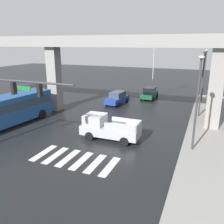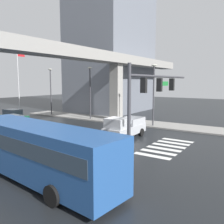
{
  "view_description": "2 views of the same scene",
  "coord_description": "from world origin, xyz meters",
  "px_view_note": "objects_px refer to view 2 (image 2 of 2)",
  "views": [
    {
      "loc": [
        8.27,
        -19.19,
        8.06
      ],
      "look_at": [
        -0.22,
        1.51,
        1.47
      ],
      "focal_mm": 37.62,
      "sensor_mm": 36.0,
      "label": 1
    },
    {
      "loc": [
        -18.29,
        -13.02,
        5.29
      ],
      "look_at": [
        1.31,
        0.05,
        2.31
      ],
      "focal_mm": 38.83,
      "sensor_mm": 36.0,
      "label": 2
    }
  ],
  "objects_px": {
    "sedan_blue": "(13,123)",
    "traffic_signal_mast": "(152,94)",
    "sedan_dark_green": "(13,116)",
    "street_lamp_mid_block": "(90,87)",
    "pickup_truck": "(123,128)",
    "street_lamp_near_corner": "(154,88)",
    "street_lamp_far_north": "(51,86)",
    "city_bus": "(37,149)",
    "flagpole": "(19,80)"
  },
  "relations": [
    {
      "from": "pickup_truck",
      "to": "city_bus",
      "type": "bearing_deg",
      "value": -174.61
    },
    {
      "from": "street_lamp_far_north",
      "to": "city_bus",
      "type": "bearing_deg",
      "value": -133.95
    },
    {
      "from": "sedan_blue",
      "to": "street_lamp_near_corner",
      "type": "bearing_deg",
      "value": -47.11
    },
    {
      "from": "sedan_blue",
      "to": "traffic_signal_mast",
      "type": "relative_size",
      "value": 0.51
    },
    {
      "from": "pickup_truck",
      "to": "sedan_dark_green",
      "type": "relative_size",
      "value": 1.19
    },
    {
      "from": "sedan_dark_green",
      "to": "street_lamp_mid_block",
      "type": "distance_m",
      "value": 10.73
    },
    {
      "from": "street_lamp_near_corner",
      "to": "flagpole",
      "type": "distance_m",
      "value": 17.0
    },
    {
      "from": "street_lamp_far_north",
      "to": "pickup_truck",
      "type": "bearing_deg",
      "value": -112.15
    },
    {
      "from": "flagpole",
      "to": "sedan_dark_green",
      "type": "bearing_deg",
      "value": 130.69
    },
    {
      "from": "pickup_truck",
      "to": "street_lamp_near_corner",
      "type": "xyz_separation_m",
      "value": [
        7.08,
        0.21,
        3.57
      ]
    },
    {
      "from": "traffic_signal_mast",
      "to": "sedan_blue",
      "type": "bearing_deg",
      "value": 82.6
    },
    {
      "from": "sedan_dark_green",
      "to": "street_lamp_far_north",
      "type": "distance_m",
      "value": 8.24
    },
    {
      "from": "sedan_blue",
      "to": "traffic_signal_mast",
      "type": "bearing_deg",
      "value": -97.4
    },
    {
      "from": "street_lamp_mid_block",
      "to": "sedan_blue",
      "type": "bearing_deg",
      "value": 169.09
    },
    {
      "from": "street_lamp_near_corner",
      "to": "street_lamp_far_north",
      "type": "height_order",
      "value": "same"
    },
    {
      "from": "city_bus",
      "to": "traffic_signal_mast",
      "type": "height_order",
      "value": "traffic_signal_mast"
    },
    {
      "from": "city_bus",
      "to": "traffic_signal_mast",
      "type": "xyz_separation_m",
      "value": [
        4.9,
        -4.38,
        2.83
      ]
    },
    {
      "from": "flagpole",
      "to": "street_lamp_mid_block",
      "type": "bearing_deg",
      "value": -42.85
    },
    {
      "from": "pickup_truck",
      "to": "street_lamp_near_corner",
      "type": "height_order",
      "value": "street_lamp_near_corner"
    },
    {
      "from": "sedan_dark_green",
      "to": "street_lamp_mid_block",
      "type": "bearing_deg",
      "value": -43.46
    },
    {
      "from": "pickup_truck",
      "to": "street_lamp_mid_block",
      "type": "bearing_deg",
      "value": 53.62
    },
    {
      "from": "sedan_dark_green",
      "to": "pickup_truck",
      "type": "bearing_deg",
      "value": -89.19
    },
    {
      "from": "sedan_blue",
      "to": "pickup_truck",
      "type": "bearing_deg",
      "value": -73.04
    },
    {
      "from": "street_lamp_mid_block",
      "to": "flagpole",
      "type": "xyz_separation_m",
      "value": [
        -6.69,
        6.2,
        0.86
      ]
    },
    {
      "from": "traffic_signal_mast",
      "to": "street_lamp_near_corner",
      "type": "height_order",
      "value": "street_lamp_near_corner"
    },
    {
      "from": "sedan_dark_green",
      "to": "sedan_blue",
      "type": "relative_size",
      "value": 0.96
    },
    {
      "from": "sedan_dark_green",
      "to": "city_bus",
      "type": "bearing_deg",
      "value": -120.73
    },
    {
      "from": "sedan_dark_green",
      "to": "traffic_signal_mast",
      "type": "height_order",
      "value": "traffic_signal_mast"
    },
    {
      "from": "city_bus",
      "to": "street_lamp_far_north",
      "type": "height_order",
      "value": "street_lamp_far_north"
    },
    {
      "from": "sedan_blue",
      "to": "street_lamp_far_north",
      "type": "relative_size",
      "value": 0.62
    },
    {
      "from": "sedan_blue",
      "to": "traffic_signal_mast",
      "type": "height_order",
      "value": "traffic_signal_mast"
    },
    {
      "from": "pickup_truck",
      "to": "sedan_blue",
      "type": "bearing_deg",
      "value": 106.96
    },
    {
      "from": "pickup_truck",
      "to": "sedan_dark_green",
      "type": "xyz_separation_m",
      "value": [
        -0.23,
        16.54,
        -0.14
      ]
    },
    {
      "from": "street_lamp_far_north",
      "to": "flagpole",
      "type": "xyz_separation_m",
      "value": [
        -6.69,
        -1.59,
        0.86
      ]
    },
    {
      "from": "traffic_signal_mast",
      "to": "flagpole",
      "type": "bearing_deg",
      "value": 73.79
    },
    {
      "from": "street_lamp_mid_block",
      "to": "street_lamp_far_north",
      "type": "bearing_deg",
      "value": 90.0
    },
    {
      "from": "traffic_signal_mast",
      "to": "sedan_dark_green",
      "type": "bearing_deg",
      "value": 75.83
    },
    {
      "from": "sedan_blue",
      "to": "flagpole",
      "type": "xyz_separation_m",
      "value": [
        3.95,
        4.15,
        4.57
      ]
    },
    {
      "from": "sedan_dark_green",
      "to": "street_lamp_near_corner",
      "type": "xyz_separation_m",
      "value": [
        7.31,
        -16.33,
        3.7
      ]
    },
    {
      "from": "pickup_truck",
      "to": "street_lamp_near_corner",
      "type": "relative_size",
      "value": 0.71
    },
    {
      "from": "city_bus",
      "to": "street_lamp_far_north",
      "type": "bearing_deg",
      "value": 46.05
    },
    {
      "from": "pickup_truck",
      "to": "street_lamp_far_north",
      "type": "height_order",
      "value": "street_lamp_far_north"
    },
    {
      "from": "street_lamp_mid_block",
      "to": "street_lamp_near_corner",
      "type": "bearing_deg",
      "value": -90.0
    },
    {
      "from": "pickup_truck",
      "to": "sedan_blue",
      "type": "distance_m",
      "value": 12.19
    },
    {
      "from": "city_bus",
      "to": "flagpole",
      "type": "height_order",
      "value": "flagpole"
    },
    {
      "from": "city_bus",
      "to": "sedan_dark_green",
      "type": "height_order",
      "value": "city_bus"
    },
    {
      "from": "street_lamp_near_corner",
      "to": "street_lamp_mid_block",
      "type": "xyz_separation_m",
      "value": [
        0.0,
        9.4,
        0.0
      ]
    },
    {
      "from": "pickup_truck",
      "to": "city_bus",
      "type": "distance_m",
      "value": 10.74
    },
    {
      "from": "sedan_dark_green",
      "to": "street_lamp_mid_block",
      "type": "relative_size",
      "value": 0.6
    },
    {
      "from": "pickup_truck",
      "to": "street_lamp_mid_block",
      "type": "height_order",
      "value": "street_lamp_mid_block"
    }
  ]
}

